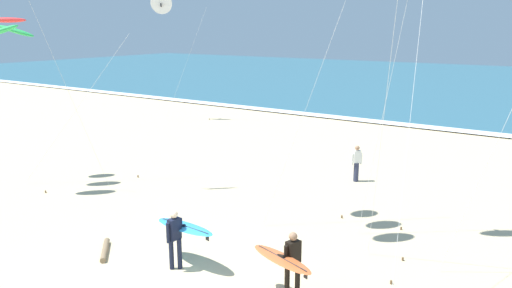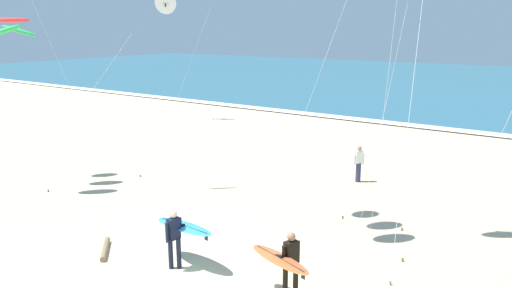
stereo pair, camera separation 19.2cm
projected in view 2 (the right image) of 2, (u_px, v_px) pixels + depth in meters
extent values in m
cube|color=#2D6075|center=(497.00, 84.00, 55.52)|extent=(160.00, 60.00, 0.08)
cube|color=white|center=(427.00, 127.00, 31.65)|extent=(160.00, 1.30, 0.01)
cylinder|color=black|center=(171.00, 254.00, 13.15)|extent=(0.13, 0.13, 0.88)
cylinder|color=black|center=(179.00, 253.00, 13.17)|extent=(0.13, 0.13, 0.88)
cube|color=black|center=(174.00, 228.00, 12.98)|extent=(0.24, 0.36, 0.60)
cube|color=white|center=(171.00, 226.00, 13.04)|extent=(0.03, 0.20, 0.32)
sphere|color=beige|center=(173.00, 214.00, 12.88)|extent=(0.21, 0.21, 0.21)
cylinder|color=black|center=(167.00, 233.00, 12.82)|extent=(0.09, 0.09, 0.56)
cylinder|color=black|center=(180.00, 222.00, 13.12)|extent=(0.09, 0.09, 0.26)
cylinder|color=black|center=(181.00, 225.00, 13.26)|extent=(0.26, 0.11, 0.14)
ellipsoid|color=#3399D8|center=(184.00, 226.00, 13.26)|extent=(2.19, 0.83, 0.15)
cube|color=#333333|center=(184.00, 225.00, 13.25)|extent=(1.87, 0.24, 0.08)
cube|color=#262628|center=(206.00, 238.00, 12.71)|extent=(0.12, 0.03, 0.14)
cylinder|color=black|center=(285.00, 280.00, 11.79)|extent=(0.13, 0.13, 0.88)
cylinder|color=black|center=(296.00, 281.00, 11.73)|extent=(0.13, 0.13, 0.88)
cube|color=black|center=(291.00, 253.00, 11.58)|extent=(0.30, 0.39, 0.60)
cube|color=white|center=(288.00, 250.00, 11.66)|extent=(0.08, 0.19, 0.32)
sphere|color=#A87A59|center=(291.00, 237.00, 11.48)|extent=(0.21, 0.21, 0.21)
cylinder|color=black|center=(284.00, 251.00, 11.42)|extent=(0.09, 0.09, 0.26)
cylinder|color=black|center=(279.00, 256.00, 11.45)|extent=(0.26, 0.16, 0.14)
cylinder|color=black|center=(298.00, 252.00, 11.73)|extent=(0.09, 0.09, 0.56)
ellipsoid|color=orange|center=(279.00, 259.00, 11.39)|extent=(2.04, 1.13, 0.11)
cube|color=#333333|center=(279.00, 258.00, 11.38)|extent=(1.66, 0.59, 0.04)
cube|color=#262628|center=(303.00, 276.00, 10.76)|extent=(0.12, 0.05, 0.14)
cylinder|color=silver|center=(72.00, 93.00, 18.66)|extent=(1.80, 1.75, 7.80)
cylinder|color=brown|center=(48.00, 191.00, 19.38)|extent=(0.06, 0.06, 0.10)
cylinder|color=silver|center=(390.00, 85.00, 14.42)|extent=(1.08, 1.09, 9.39)
cylinder|color=brown|center=(402.00, 229.00, 15.69)|extent=(0.06, 0.06, 0.10)
ellipsoid|color=green|center=(20.00, 31.00, 20.08)|extent=(1.40, 1.40, 0.63)
ellipsoid|color=red|center=(10.00, 20.00, 18.89)|extent=(1.40, 1.41, 0.20)
ellipsoid|color=green|center=(3.00, 31.00, 17.90)|extent=(1.40, 1.40, 0.63)
cylinder|color=silver|center=(80.00, 108.00, 20.17)|extent=(3.28, 3.29, 6.14)
cylinder|color=brown|center=(140.00, 176.00, 21.33)|extent=(0.06, 0.06, 0.10)
cylinder|color=silver|center=(405.00, 151.00, 10.55)|extent=(1.06, 4.69, 7.46)
cylinder|color=brown|center=(403.00, 260.00, 13.62)|extent=(0.06, 0.06, 0.10)
cone|color=white|center=(166.00, 3.00, 32.87)|extent=(1.54, 1.19, 1.47)
cube|color=black|center=(166.00, 5.00, 32.90)|extent=(0.29, 0.47, 0.24)
cylinder|color=silver|center=(190.00, 64.00, 33.75)|extent=(2.70, 1.59, 7.75)
cylinder|color=brown|center=(213.00, 119.00, 34.57)|extent=(0.06, 0.06, 0.10)
cylinder|color=silver|center=(307.00, 107.00, 15.45)|extent=(1.93, 2.08, 7.76)
cylinder|color=brown|center=(343.00, 217.00, 16.68)|extent=(0.06, 0.06, 0.10)
cylinder|color=silver|center=(395.00, 17.00, 11.61)|extent=(1.12, 1.29, 13.24)
cylinder|color=brown|center=(390.00, 283.00, 12.38)|extent=(0.06, 0.06, 0.10)
cylinder|color=#2D334C|center=(358.00, 172.00, 20.59)|extent=(0.22, 0.22, 0.84)
cube|color=white|center=(359.00, 157.00, 20.42)|extent=(0.35, 0.36, 0.54)
sphere|color=#A87A59|center=(360.00, 148.00, 20.33)|extent=(0.20, 0.20, 0.20)
cylinder|color=white|center=(354.00, 159.00, 20.40)|extent=(0.08, 0.08, 0.50)
cylinder|color=white|center=(363.00, 159.00, 20.49)|extent=(0.08, 0.08, 0.50)
cylinder|color=#846B4C|center=(105.00, 249.00, 14.21)|extent=(1.10, 1.08, 0.16)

